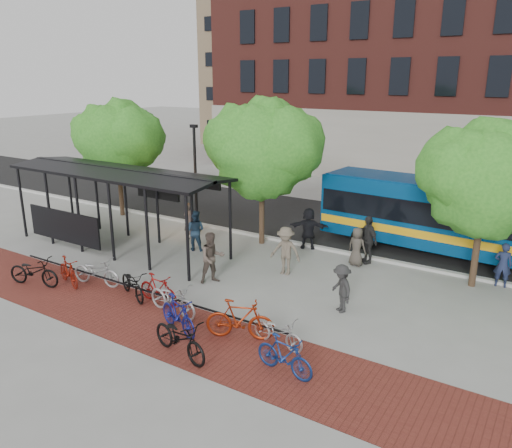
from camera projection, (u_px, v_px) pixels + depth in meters
The scene contains 32 objects.
ground at pixel (283, 281), 18.57m from camera, with size 160.00×160.00×0.00m, color #9E9E99.
asphalt_street at pixel (362, 228), 25.05m from camera, with size 160.00×8.00×0.01m, color black.
curb at pixel (328, 249), 21.79m from camera, with size 160.00×0.25×0.12m, color #B7B7B2.
brick_strip at pixel (149, 321), 15.55m from camera, with size 24.00×3.00×0.01m, color maroon.
bike_rack_rail at pixel (140, 301), 16.95m from camera, with size 12.00×0.05×0.95m, color black.
building_tower at pixel (337, 3), 54.88m from camera, with size 22.00×22.00×30.00m, color #7A664C.
bus_shelter at pixel (115, 181), 21.51m from camera, with size 10.60×3.07×3.60m.
tree_a at pixel (118, 137), 26.19m from camera, with size 4.90×4.00×6.18m.
tree_b at pixel (265, 145), 21.50m from camera, with size 5.15×4.20×6.47m.
tree_c at pixel (489, 176), 17.00m from camera, with size 4.66×3.80×5.92m.
lamp_post_left at pixel (195, 174), 24.30m from camera, with size 0.35×0.20×5.12m.
bus at pixel (460, 216), 20.51m from camera, with size 11.72×3.32×3.13m.
bike_0 at pixel (34, 271), 18.05m from camera, with size 0.73×2.08×1.09m, color black.
bike_1 at pixel (68, 271), 18.12m from camera, with size 0.49×1.72×1.04m, color maroon.
bike_2 at pixel (96, 271), 18.11m from camera, with size 0.70×1.99×1.05m, color #A5A5A8.
bike_4 at pixel (133, 284), 17.08m from camera, with size 0.66×1.91×1.00m, color black.
bike_5 at pixel (158, 289), 16.65m from camera, with size 0.48×1.69×1.02m, color maroon.
bike_6 at pixel (173, 298), 15.86m from camera, with size 0.72×2.06×1.08m, color #A3A4A6.
bike_7 at pixel (178, 315), 14.73m from camera, with size 0.53×1.88×1.13m, color navy.
bike_8 at pixel (180, 338), 13.45m from camera, with size 0.75×2.14×1.12m, color black.
bike_9 at pixel (240, 319), 14.35m from camera, with size 0.57×2.03×1.22m, color #96280D.
bike_10 at pixel (278, 331), 14.00m from camera, with size 0.60×1.71×0.90m, color #AFAFB1.
bike_11 at pixel (284, 355), 12.66m from camera, with size 0.49×1.74×1.04m, color navy.
pedestrian_1 at pixel (189, 221), 22.98m from camera, with size 0.65×0.43×1.79m, color #483D39.
pedestrian_2 at pixel (195, 230), 21.66m from camera, with size 0.87×0.68×1.79m, color #1D3145.
pedestrian_3 at pixel (285, 251), 18.97m from camera, with size 1.22×0.70×1.89m, color #64594A.
pedestrian_4 at pixel (368, 240), 20.16m from camera, with size 1.15×0.48×1.97m, color #282828.
pedestrian_5 at pixel (308, 228), 21.85m from camera, with size 1.72×0.55×1.85m, color black.
pedestrian_6 at pixel (357, 247), 19.91m from camera, with size 0.77×0.50×1.58m, color #453E37.
pedestrian_7 at pixel (503, 265), 17.88m from camera, with size 0.61×0.40×1.66m, color #1E2647.
pedestrian_8 at pixel (212, 258), 18.20m from camera, with size 0.93×0.73×1.92m, color brown.
pedestrian_9 at pixel (341, 288), 15.97m from camera, with size 1.04×0.60×1.61m, color #2A2A2A.
Camera 1 is at (8.34, -15.07, 7.34)m, focal length 35.00 mm.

